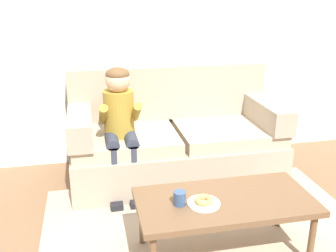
% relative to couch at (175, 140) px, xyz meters
% --- Properties ---
extents(ground, '(10.00, 10.00, 0.00)m').
position_rel_couch_xyz_m(ground, '(0.03, -0.86, -0.36)').
color(ground, brown).
extents(wall_back, '(8.00, 0.10, 2.80)m').
position_rel_couch_xyz_m(wall_back, '(0.03, 0.54, 1.04)').
color(wall_back, silver).
rests_on(wall_back, ground).
extents(area_rug, '(2.41, 1.95, 0.01)m').
position_rel_couch_xyz_m(area_rug, '(0.03, -1.11, -0.35)').
color(area_rug, tan).
rests_on(area_rug, ground).
extents(couch, '(1.92, 0.90, 1.01)m').
position_rel_couch_xyz_m(couch, '(0.00, 0.00, 0.00)').
color(couch, tan).
rests_on(couch, ground).
extents(coffee_table, '(1.15, 0.57, 0.43)m').
position_rel_couch_xyz_m(coffee_table, '(0.05, -1.25, 0.02)').
color(coffee_table, brown).
rests_on(coffee_table, ground).
extents(person_child, '(0.34, 0.58, 1.10)m').
position_rel_couch_xyz_m(person_child, '(-0.52, -0.21, 0.31)').
color(person_child, olive).
rests_on(person_child, ground).
extents(plate, '(0.21, 0.21, 0.01)m').
position_rel_couch_xyz_m(plate, '(-0.10, -1.29, 0.07)').
color(plate, white).
rests_on(plate, coffee_table).
extents(donut, '(0.16, 0.16, 0.04)m').
position_rel_couch_xyz_m(donut, '(-0.10, -1.29, 0.10)').
color(donut, tan).
rests_on(donut, plate).
extents(mug, '(0.08, 0.08, 0.09)m').
position_rel_couch_xyz_m(mug, '(-0.25, -1.26, 0.11)').
color(mug, '#334C72').
rests_on(mug, coffee_table).
extents(toy_controller, '(0.23, 0.09, 0.05)m').
position_rel_couch_xyz_m(toy_controller, '(0.53, -0.77, -0.33)').
color(toy_controller, red).
rests_on(toy_controller, ground).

